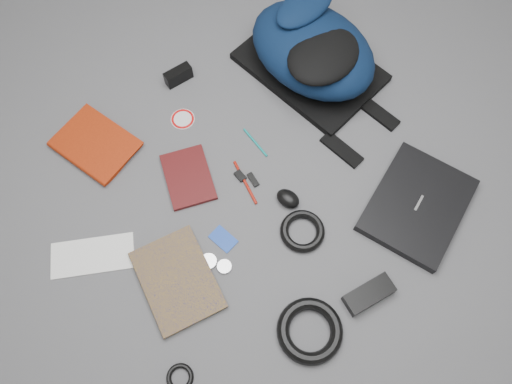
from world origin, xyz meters
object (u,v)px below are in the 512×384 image
laptop (417,205)px  textbook_red (75,166)px  dvd_case (188,177)px  backpack (313,49)px  comic_book (145,296)px  mouse (288,199)px  compact_camera (178,75)px  power_brick (369,294)px

laptop → textbook_red: (-0.84, 0.67, -0.00)m
laptop → dvd_case: size_ratio=1.71×
textbook_red → backpack: bearing=-27.4°
comic_book → mouse: 0.51m
compact_camera → mouse: bearing=-85.9°
compact_camera → mouse: compact_camera is taller
laptop → textbook_red: laptop is taller
dvd_case → mouse: (0.22, -0.23, 0.01)m
comic_book → textbook_red: bearing=95.2°
textbook_red → power_brick: 0.98m
comic_book → dvd_case: (0.28, 0.26, -0.00)m
dvd_case → power_brick: (0.26, -0.60, 0.01)m
backpack → textbook_red: bearing=160.8°
backpack → compact_camera: (-0.41, 0.20, -0.08)m
comic_book → compact_camera: 0.75m
backpack → laptop: (-0.01, -0.60, -0.09)m
laptop → power_brick: power_brick is taller
laptop → dvd_case: laptop is taller
power_brick → textbook_red: bearing=126.1°
backpack → textbook_red: 0.86m
backpack → textbook_red: backpack is taller
compact_camera → comic_book: bearing=-128.4°
power_brick → dvd_case: bearing=115.9°
dvd_case → mouse: 0.32m
laptop → textbook_red: size_ratio=1.33×
mouse → textbook_red: bearing=116.5°
compact_camera → mouse: 0.58m
dvd_case → compact_camera: bearing=80.3°
backpack → textbook_red: (-0.85, 0.07, -0.09)m
backpack → dvd_case: 0.59m
comic_book → dvd_case: size_ratio=1.39×
comic_book → mouse: (0.51, 0.03, 0.01)m
comic_book → laptop: bearing=-8.0°
dvd_case → backpack: bearing=28.8°
comic_book → mouse: bearing=8.7°
textbook_red → laptop: bearing=-61.3°
compact_camera → power_brick: bearing=-86.5°
dvd_case → compact_camera: size_ratio=2.05×
comic_book → mouse: mouse is taller
laptop → compact_camera: 0.89m
backpack → compact_camera: 0.46m
backpack → dvd_case: bearing=-179.5°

